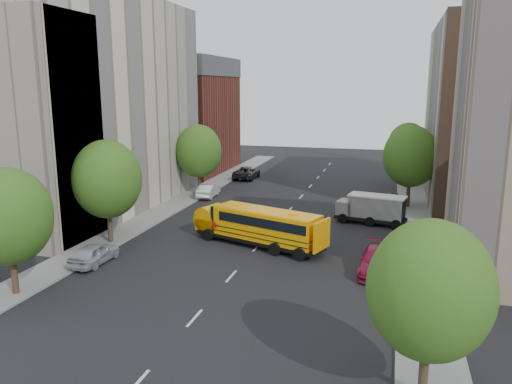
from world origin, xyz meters
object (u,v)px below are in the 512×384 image
at_px(street_tree_0, 8,217).
at_px(parked_car_3, 377,261).
at_px(street_tree_2, 199,151).
at_px(parked_car_2, 247,172).
at_px(school_bus, 258,224).
at_px(safari_truck, 372,208).
at_px(parked_car_4, 393,200).
at_px(street_tree_1, 107,179).
at_px(street_tree_3, 430,290).
at_px(street_tree_5, 408,146).
at_px(parked_car_1, 208,191).
at_px(street_tree_4, 411,156).
at_px(parked_car_0, 94,253).

relative_size(street_tree_0, parked_car_3, 1.40).
xyz_separation_m(street_tree_2, parked_car_2, (2.20, 10.78, -4.04)).
relative_size(school_bus, safari_truck, 1.67).
relative_size(safari_truck, parked_car_4, 1.63).
relative_size(street_tree_1, street_tree_3, 1.11).
distance_m(street_tree_5, parked_car_1, 24.64).
distance_m(street_tree_3, street_tree_5, 44.00).
bearing_deg(street_tree_0, street_tree_5, 61.19).
bearing_deg(street_tree_2, street_tree_4, 0.00).
distance_m(street_tree_1, parked_car_0, 6.17).
height_order(street_tree_2, parked_car_3, street_tree_2).
bearing_deg(parked_car_2, street_tree_5, -178.23).
relative_size(safari_truck, parked_car_3, 1.18).
height_order(street_tree_3, street_tree_4, street_tree_4).
bearing_deg(street_tree_5, parked_car_4, -96.79).
relative_size(street_tree_4, parked_car_2, 1.43).
bearing_deg(street_tree_1, street_tree_4, 39.29).
xyz_separation_m(street_tree_5, safari_truck, (-3.17, -19.02, -3.35)).
bearing_deg(street_tree_0, parked_car_3, 24.84).
height_order(street_tree_5, parked_car_0, street_tree_5).
bearing_deg(parked_car_0, street_tree_2, -86.43).
bearing_deg(parked_car_3, street_tree_1, 179.12).
bearing_deg(safari_truck, street_tree_1, -138.52).
height_order(street_tree_1, street_tree_3, street_tree_1).
bearing_deg(school_bus, parked_car_4, 77.49).
distance_m(street_tree_3, safari_truck, 25.37).
distance_m(street_tree_0, street_tree_4, 35.61).
xyz_separation_m(street_tree_0, school_bus, (10.93, 12.52, -3.03)).
distance_m(school_bus, parked_car_3, 9.52).
height_order(street_tree_3, parked_car_3, street_tree_3).
height_order(street_tree_3, parked_car_0, street_tree_3).
xyz_separation_m(street_tree_3, parked_car_0, (-20.60, 9.73, -3.73)).
bearing_deg(parked_car_0, school_bus, -144.58).
distance_m(parked_car_1, parked_car_2, 11.72).
bearing_deg(parked_car_1, street_tree_3, 119.13).
bearing_deg(parked_car_1, street_tree_2, -37.37).
relative_size(street_tree_0, school_bus, 0.71).
xyz_separation_m(street_tree_2, street_tree_5, (22.00, 12.00, -0.12)).
xyz_separation_m(street_tree_3, parked_car_3, (-2.20, 13.17, -3.69)).
relative_size(street_tree_2, school_bus, 0.74).
height_order(street_tree_5, parked_car_1, street_tree_5).
bearing_deg(street_tree_0, parked_car_1, 87.04).
height_order(parked_car_0, parked_car_3, parked_car_3).
bearing_deg(street_tree_0, street_tree_4, 51.84).
bearing_deg(parked_car_3, street_tree_2, 137.97).
height_order(street_tree_2, parked_car_1, street_tree_2).
bearing_deg(street_tree_3, safari_truck, 97.22).
xyz_separation_m(school_bus, parked_car_4, (9.67, 15.72, -0.96)).
distance_m(street_tree_1, school_bus, 11.70).
bearing_deg(parked_car_1, parked_car_2, -98.32).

